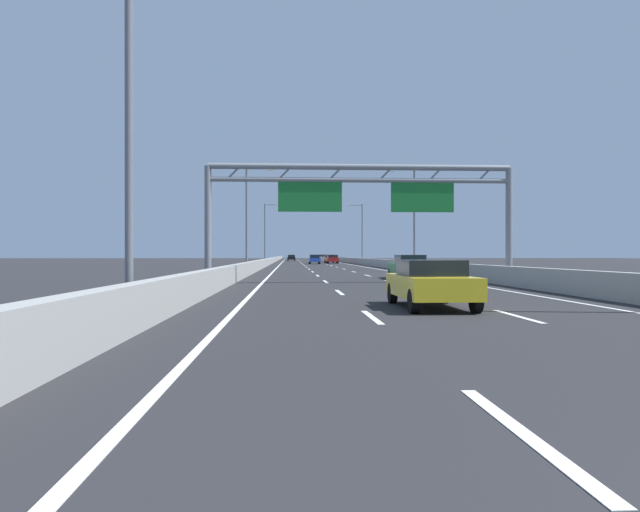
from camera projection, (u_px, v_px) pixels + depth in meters
The scene contains 53 objects.
ground_plane at pixel (311, 263), 101.35m from camera, with size 260.00×260.00×0.00m, color #262628.
lane_dash_left_0 at pixel (522, 432), 4.89m from camera, with size 0.16×3.00×0.01m, color white.
lane_dash_left_1 at pixel (372, 317), 13.88m from camera, with size 0.16×3.00×0.01m, color white.
lane_dash_left_2 at pixel (340, 292), 22.87m from camera, with size 0.16×3.00×0.01m, color white.
lane_dash_left_3 at pixel (325, 282), 31.85m from camera, with size 0.16×3.00×0.01m, color white.
lane_dash_left_4 at pixel (318, 276), 40.84m from camera, with size 0.16×3.00×0.01m, color white.
lane_dash_left_5 at pixel (313, 272), 49.83m from camera, with size 0.16×3.00×0.01m, color white.
lane_dash_left_6 at pixel (309, 269), 58.82m from camera, with size 0.16×3.00×0.01m, color white.
lane_dash_left_7 at pixel (307, 267), 67.80m from camera, with size 0.16×3.00×0.01m, color white.
lane_dash_left_8 at pixel (305, 266), 76.79m from camera, with size 0.16×3.00×0.01m, color white.
lane_dash_left_9 at pixel (303, 264), 85.78m from camera, with size 0.16×3.00×0.01m, color white.
lane_dash_left_10 at pixel (302, 264), 94.77m from camera, with size 0.16×3.00×0.01m, color white.
lane_dash_left_11 at pixel (301, 263), 103.75m from camera, with size 0.16×3.00×0.01m, color white.
lane_dash_left_12 at pixel (300, 262), 112.74m from camera, with size 0.16×3.00×0.01m, color white.
lane_dash_left_13 at pixel (299, 261), 121.73m from camera, with size 0.16×3.00×0.01m, color white.
lane_dash_left_14 at pixel (298, 261), 130.72m from camera, with size 0.16×3.00×0.01m, color white.
lane_dash_left_15 at pixel (298, 261), 139.70m from camera, with size 0.16×3.00×0.01m, color white.
lane_dash_left_16 at pixel (297, 260), 148.69m from camera, with size 0.16×3.00×0.01m, color white.
lane_dash_left_17 at pixel (297, 260), 157.68m from camera, with size 0.16×3.00×0.01m, color white.
lane_dash_right_1 at pixel (517, 316), 14.07m from camera, with size 0.16×3.00×0.01m, color white.
lane_dash_right_2 at pixel (429, 292), 23.06m from camera, with size 0.16×3.00×0.01m, color white.
lane_dash_right_3 at pixel (390, 282), 32.04m from camera, with size 0.16×3.00×0.01m, color white.
lane_dash_right_4 at pixel (368, 276), 41.03m from camera, with size 0.16×3.00×0.01m, color white.
lane_dash_right_5 at pixel (354, 272), 50.02m from camera, with size 0.16×3.00×0.01m, color white.
lane_dash_right_6 at pixel (344, 269), 59.01m from camera, with size 0.16×3.00×0.01m, color white.
lane_dash_right_7 at pixel (337, 267), 67.99m from camera, with size 0.16×3.00×0.01m, color white.
lane_dash_right_8 at pixel (331, 266), 76.98m from camera, with size 0.16×3.00×0.01m, color white.
lane_dash_right_9 at pixel (327, 264), 85.97m from camera, with size 0.16×3.00×0.01m, color white.
lane_dash_right_10 at pixel (323, 264), 94.96m from camera, with size 0.16×3.00×0.01m, color white.
lane_dash_right_11 at pixel (321, 263), 103.94m from camera, with size 0.16×3.00×0.01m, color white.
lane_dash_right_12 at pixel (318, 262), 112.93m from camera, with size 0.16×3.00×0.01m, color white.
lane_dash_right_13 at pixel (316, 261), 121.92m from camera, with size 0.16×3.00×0.01m, color white.
lane_dash_right_14 at pixel (314, 261), 130.91m from camera, with size 0.16×3.00×0.01m, color white.
lane_dash_right_15 at pixel (313, 261), 139.89m from camera, with size 0.16×3.00×0.01m, color white.
lane_dash_right_16 at pixel (311, 260), 148.88m from camera, with size 0.16×3.00×0.01m, color white.
lane_dash_right_17 at pixel (310, 260), 157.87m from camera, with size 0.16×3.00×0.01m, color white.
edge_line_left at pixel (280, 264), 89.09m from camera, with size 0.16×176.00×0.01m, color white.
edge_line_right at pixel (348, 264), 89.65m from camera, with size 0.16×176.00×0.01m, color white.
barrier_left at pixel (274, 260), 110.97m from camera, with size 0.45×220.00×0.95m.
barrier_right at pixel (345, 260), 111.70m from camera, with size 0.45×220.00×0.95m.
sign_gantry at pixel (362, 193), 30.64m from camera, with size 16.56×0.36×6.36m.
streetlamp_left_near at pixel (139, 96), 13.95m from camera, with size 2.58×0.28×9.50m.
streetlamp_left_mid at pixel (249, 212), 51.98m from camera, with size 2.58×0.28×9.50m.
streetlamp_right_mid at pixel (412, 212), 52.77m from camera, with size 2.58×0.28×9.50m.
streetlamp_left_far at pixel (266, 230), 90.01m from camera, with size 2.58×0.28×9.50m.
streetlamp_right_far at pixel (361, 230), 90.80m from camera, with size 2.58×0.28×9.50m.
green_car at pixel (408, 267), 35.71m from camera, with size 1.75×4.66×1.50m.
black_car at pixel (291, 258), 134.26m from camera, with size 1.82×4.66×1.44m.
silver_car at pixel (323, 258), 130.48m from camera, with size 1.84×4.51×1.48m.
yellow_car at pixel (431, 283), 16.38m from camera, with size 1.86×4.17×1.37m.
blue_car at pixel (314, 259), 91.11m from camera, with size 1.72×4.69×1.48m.
red_car at pixel (332, 259), 96.04m from camera, with size 1.83×4.61×1.45m.
orange_car at pixel (329, 259), 106.48m from camera, with size 1.70×4.21×1.47m.
Camera 1 is at (-3.78, -1.29, 1.53)m, focal length 32.17 mm.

